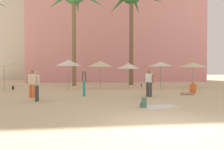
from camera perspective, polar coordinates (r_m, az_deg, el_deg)
ground at (r=6.60m, az=14.57°, el=-13.14°), size 120.00×120.00×0.00m
hotel_pink at (r=35.43m, az=0.73°, el=14.17°), size 24.23×11.11×19.12m
cafe_umbrella_0 at (r=19.30m, az=12.47°, el=2.63°), size 2.17×2.17×2.31m
cafe_umbrella_1 at (r=21.50m, az=20.16°, el=2.33°), size 2.78×2.78×2.30m
cafe_umbrella_2 at (r=18.46m, az=-11.17°, el=2.97°), size 2.13×2.13×2.47m
cafe_umbrella_3 at (r=18.92m, az=-26.11°, el=2.85°), size 2.03×2.03×2.44m
cafe_umbrella_4 at (r=19.07m, az=-3.01°, el=2.74°), size 2.25×2.25×2.40m
cafe_umbrella_5 at (r=19.20m, az=4.28°, el=2.23°), size 2.04×2.04×2.22m
beach_towel at (r=10.11m, az=12.19°, el=-8.04°), size 1.78×1.36×0.01m
backpack at (r=9.72m, az=8.21°, el=-7.24°), size 0.32×0.35×0.42m
person_mid_left at (r=13.63m, az=9.41°, el=-1.85°), size 1.92×2.49×1.65m
person_mid_right at (r=11.95m, az=-18.96°, el=-2.37°), size 2.71×0.91×1.63m
person_far_right at (r=13.82m, az=-7.23°, el=-1.62°), size 0.24×0.60×1.72m
person_far_left at (r=13.77m, az=-19.96°, el=-1.91°), size 0.61×0.29×1.64m
person_near_left at (r=15.43m, az=19.66°, el=-3.71°), size 1.07×0.62×0.95m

